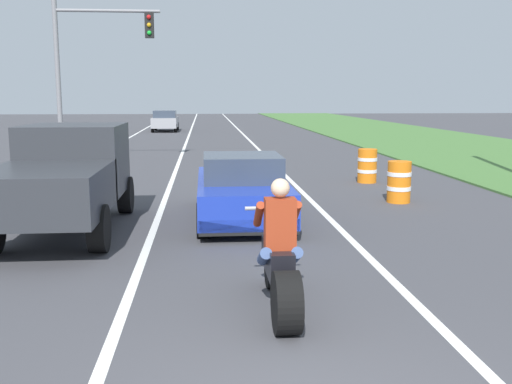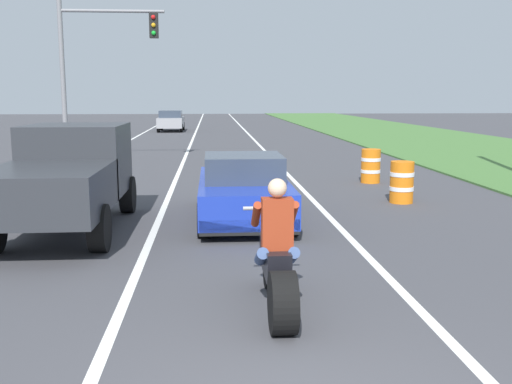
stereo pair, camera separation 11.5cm
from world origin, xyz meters
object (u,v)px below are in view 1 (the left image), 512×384
distant_car_far_ahead (165,121)px  construction_barrel_mid (367,166)px  traffic_light_mast_near (89,57)px  construction_barrel_nearest (399,182)px  sports_car_blue (242,190)px  motorcycle_with_rider (280,265)px  pickup_truck_left_lane_dark_grey (65,174)px

distant_car_far_ahead → construction_barrel_mid: bearing=-73.8°
traffic_light_mast_near → construction_barrel_nearest: (8.85, -8.80, -3.44)m
traffic_light_mast_near → construction_barrel_mid: (8.99, -5.50, -3.44)m
sports_car_blue → traffic_light_mast_near: (-4.94, 10.45, 3.32)m
sports_car_blue → construction_barrel_mid: 6.39m
motorcycle_with_rider → distant_car_far_ahead: (-3.67, 36.48, 0.18)m
construction_barrel_mid → pickup_truck_left_lane_dark_grey: bearing=-142.4°
pickup_truck_left_lane_dark_grey → traffic_light_mast_near: traffic_light_mast_near is taller
pickup_truck_left_lane_dark_grey → construction_barrel_mid: bearing=37.6°
sports_car_blue → construction_barrel_nearest: (3.91, 1.65, -0.13)m
sports_car_blue → traffic_light_mast_near: bearing=115.3°
sports_car_blue → construction_barrel_mid: sports_car_blue is taller
sports_car_blue → pickup_truck_left_lane_dark_grey: pickup_truck_left_lane_dark_grey is taller
pickup_truck_left_lane_dark_grey → construction_barrel_nearest: 7.71m
motorcycle_with_rider → traffic_light_mast_near: traffic_light_mast_near is taller
construction_barrel_mid → distant_car_far_ahead: 27.23m
construction_barrel_nearest → construction_barrel_mid: size_ratio=1.00×
sports_car_blue → pickup_truck_left_lane_dark_grey: (-3.38, -0.78, 0.48)m
construction_barrel_nearest → construction_barrel_mid: 3.30m
pickup_truck_left_lane_dark_grey → traffic_light_mast_near: (-1.56, 11.24, 2.84)m
traffic_light_mast_near → construction_barrel_nearest: size_ratio=6.00×
sports_car_blue → construction_barrel_nearest: bearing=22.9°
sports_car_blue → construction_barrel_nearest: size_ratio=4.30×
pickup_truck_left_lane_dark_grey → distant_car_far_ahead: size_ratio=1.20×
construction_barrel_nearest → construction_barrel_mid: (0.14, 3.29, 0.00)m
motorcycle_with_rider → construction_barrel_nearest: (3.81, 7.05, -0.09)m
motorcycle_with_rider → pickup_truck_left_lane_dark_grey: size_ratio=0.46×
sports_car_blue → construction_barrel_mid: size_ratio=4.30×
sports_car_blue → distant_car_far_ahead: bearing=96.5°
pickup_truck_left_lane_dark_grey → construction_barrel_nearest: pickup_truck_left_lane_dark_grey is taller
traffic_light_mast_near → distant_car_far_ahead: traffic_light_mast_near is taller
distant_car_far_ahead → traffic_light_mast_near: bearing=-93.8°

